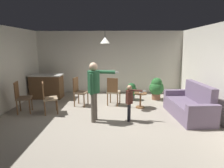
# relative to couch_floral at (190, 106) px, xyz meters

# --- Properties ---
(ground) EXTENTS (7.68, 7.68, 0.00)m
(ground) POSITION_rel_couch_floral_xyz_m (-2.54, -0.28, -0.33)
(ground) COLOR #9E9384
(wall_back) EXTENTS (6.40, 0.10, 2.70)m
(wall_back) POSITION_rel_couch_floral_xyz_m (-2.54, 2.92, 1.02)
(wall_back) COLOR silver
(wall_back) RESTS_ON ground
(wall_right) EXTENTS (0.10, 6.40, 2.70)m
(wall_right) POSITION_rel_couch_floral_xyz_m (0.66, -0.28, 1.02)
(wall_right) COLOR silver
(wall_right) RESTS_ON ground
(couch_floral) EXTENTS (1.02, 1.87, 1.00)m
(couch_floral) POSITION_rel_couch_floral_xyz_m (0.00, 0.00, 0.00)
(couch_floral) COLOR slate
(couch_floral) RESTS_ON ground
(kitchen_counter) EXTENTS (1.26, 0.66, 0.95)m
(kitchen_counter) POSITION_rel_couch_floral_xyz_m (-4.99, 1.89, 0.15)
(kitchen_counter) COLOR brown
(kitchen_counter) RESTS_ON ground
(side_table_by_couch) EXTENTS (0.44, 0.44, 0.52)m
(side_table_by_couch) POSITION_rel_couch_floral_xyz_m (-1.36, 0.78, -0.00)
(side_table_by_couch) COLOR brown
(side_table_by_couch) RESTS_ON ground
(person_adult) EXTENTS (0.84, 0.47, 1.65)m
(person_adult) POSITION_rel_couch_floral_xyz_m (-2.77, -0.42, 0.69)
(person_adult) COLOR #60564C
(person_adult) RESTS_ON ground
(person_child) EXTENTS (0.56, 0.29, 1.03)m
(person_child) POSITION_rel_couch_floral_xyz_m (-1.80, -0.38, 0.31)
(person_child) COLOR black
(person_child) RESTS_ON ground
(dining_chair_by_counter) EXTENTS (0.55, 0.55, 1.00)m
(dining_chair_by_counter) POSITION_rel_couch_floral_xyz_m (-4.29, 0.13, 0.21)
(dining_chair_by_counter) COLOR brown
(dining_chair_by_counter) RESTS_ON ground
(dining_chair_near_wall) EXTENTS (0.50, 0.50, 1.00)m
(dining_chair_near_wall) POSITION_rel_couch_floral_xyz_m (-3.49, 0.96, 0.21)
(dining_chair_near_wall) COLOR brown
(dining_chair_near_wall) RESTS_ON ground
(dining_chair_centre_back) EXTENTS (0.51, 0.51, 1.00)m
(dining_chair_centre_back) POSITION_rel_couch_floral_xyz_m (-2.29, 1.00, 0.21)
(dining_chair_centre_back) COLOR brown
(dining_chair_centre_back) RESTS_ON ground
(dining_chair_spare) EXTENTS (0.51, 0.51, 1.00)m
(dining_chair_spare) POSITION_rel_couch_floral_xyz_m (-5.13, 0.15, 0.21)
(dining_chair_spare) COLOR brown
(dining_chair_spare) RESTS_ON ground
(potted_plant_corner) EXTENTS (0.56, 0.56, 0.87)m
(potted_plant_corner) POSITION_rel_couch_floral_xyz_m (-0.62, 1.80, 0.14)
(potted_plant_corner) COLOR brown
(potted_plant_corner) RESTS_ON ground
(potted_plant_by_wall) EXTENTS (0.43, 0.43, 0.66)m
(potted_plant_by_wall) POSITION_rel_couch_floral_xyz_m (-1.60, 1.73, 0.03)
(potted_plant_by_wall) COLOR #4C4742
(potted_plant_by_wall) RESTS_ON ground
(spare_remote_on_table) EXTENTS (0.13, 0.09, 0.04)m
(spare_remote_on_table) POSITION_rel_couch_floral_xyz_m (-1.34, 0.78, 0.21)
(spare_remote_on_table) COLOR white
(spare_remote_on_table) RESTS_ON side_table_by_couch
(ceiling_light_pendant) EXTENTS (0.32, 0.32, 0.55)m
(ceiling_light_pendant) POSITION_rel_couch_floral_xyz_m (-2.55, 0.72, 1.92)
(ceiling_light_pendant) COLOR silver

